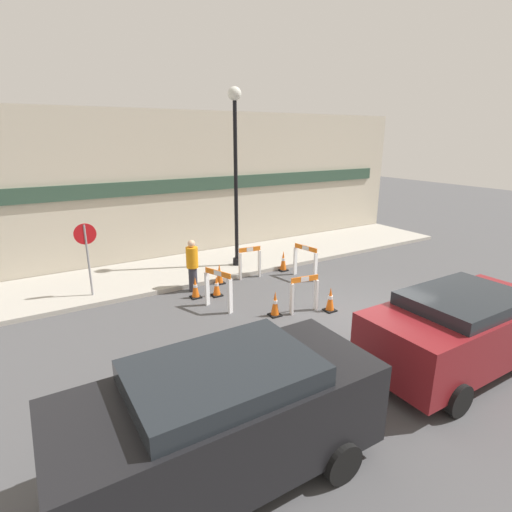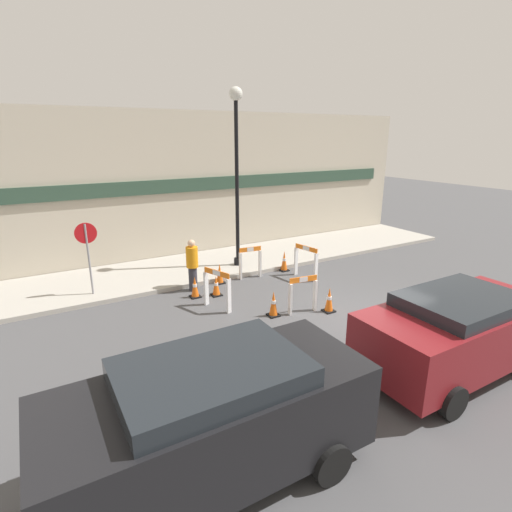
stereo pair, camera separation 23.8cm
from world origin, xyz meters
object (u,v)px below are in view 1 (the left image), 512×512
Objects in this scene: parked_car_0 at (224,416)px; parked_car_1 at (460,327)px; streetlamp_post at (235,157)px; person_worker at (192,264)px; stop_sign at (87,248)px.

parked_car_0 is 1.04× the size of parked_car_1.
parked_car_0 is (-4.56, -8.00, -2.91)m from streetlamp_post.
person_worker is at bearing -150.90° from streetlamp_post.
streetlamp_post is 1.37× the size of parked_car_0.
parked_car_1 is at bearing 129.74° from stop_sign.
streetlamp_post reaches higher than person_worker.
stop_sign reaches higher than parked_car_1.
stop_sign is at bearing -176.37° from streetlamp_post.
stop_sign is 1.32× the size of person_worker.
parked_car_0 is 5.28m from parked_car_1.
parked_car_1 is at bearing 0.00° from parked_car_0.
streetlamp_post is 1.42× the size of parked_car_1.
streetlamp_post is 2.80× the size of stop_sign.
person_worker is 7.38m from parked_car_1.
streetlamp_post is 3.96m from person_worker.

